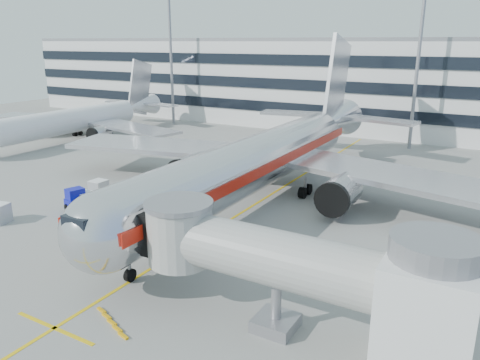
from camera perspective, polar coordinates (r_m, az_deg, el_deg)
The scene contains 14 objects.
ground at distance 37.59m, azimuth -4.89°, elevation -7.09°, with size 180.00×180.00×0.00m, color gray.
lead_in_line at distance 45.56m, azimuth 2.27°, elevation -2.72°, with size 0.25×70.00×0.01m, color #E1B50B.
stop_bar at distance 28.64m, azimuth -21.69°, elevation -16.43°, with size 6.00×0.25×0.01m, color #E1B50B.
main_jet at distance 45.83m, azimuth 3.33°, elevation 2.90°, with size 50.95×48.70×16.06m.
jet_bridge at distance 24.29m, azimuth 8.19°, elevation -11.01°, with size 17.80×4.50×7.00m.
terminal at distance 88.65m, azimuth 17.18°, elevation 11.18°, with size 150.00×24.25×15.60m.
light_mast_west at distance 89.04m, azimuth -8.48°, elevation 16.30°, with size 2.40×1.20×25.45m.
light_mast_centre at distance 71.14m, azimuth 21.09°, elevation 15.39°, with size 2.40×1.20×25.45m.
second_jet at distance 78.75m, azimuth -19.16°, elevation 7.00°, with size 38.21×36.52×12.04m.
belt_loader at distance 42.85m, azimuth -14.45°, elevation -3.53°, with size 5.33×3.06×2.49m.
baggage_tug at distance 45.43m, azimuth -19.16°, elevation -2.51°, with size 3.10×2.39×2.08m.
cargo_container_left at distance 45.86m, azimuth -18.26°, elevation -2.38°, with size 1.52×1.52×1.61m.
cargo_container_right at distance 49.40m, azimuth -16.83°, elevation -0.92°, with size 1.49×1.49×1.59m.
ramp_worker at distance 43.07m, azimuth -16.65°, elevation -3.41°, with size 0.62×0.40×1.69m, color #B1FF1A.
Camera 1 is at (19.84, -28.15, 15.06)m, focal length 35.00 mm.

